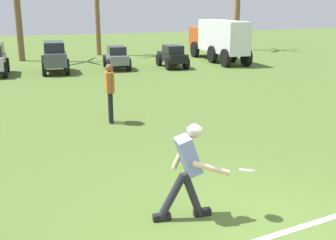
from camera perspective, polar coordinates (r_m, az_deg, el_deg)
The scene contains 9 objects.
ground_plane at distance 6.18m, azimuth 11.42°, elevation -14.41°, with size 80.00×80.00×0.00m, color #4D682B.
field_line_paint at distance 6.00m, azimuth 12.73°, elevation -15.45°, with size 24.29×0.11×0.01m, color white.
frisbee_thrower at distance 6.05m, azimuth 2.70°, elevation -6.32°, with size 1.07×0.54×1.43m.
frisbee_in_flight at distance 6.19m, azimuth 10.81°, elevation -6.70°, with size 0.36×0.36×0.11m.
teammate_near_sideline at distance 11.06m, azimuth -7.87°, elevation 4.34°, with size 0.23×0.50×1.56m.
parked_car_slot_c at distance 19.96m, azimuth -15.13°, elevation 8.32°, with size 1.31×2.41×1.40m.
parked_car_slot_d at distance 20.56m, azimuth -6.99°, elevation 8.42°, with size 1.27×2.27×1.10m.
parked_car_slot_e at distance 20.94m, azimuth 0.59°, elevation 8.66°, with size 1.17×2.23×1.10m.
box_truck at distance 23.45m, azimuth 6.83°, elevation 10.93°, with size 1.64×5.95×2.20m.
Camera 1 is at (-2.93, -4.51, 3.05)m, focal length 45.00 mm.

